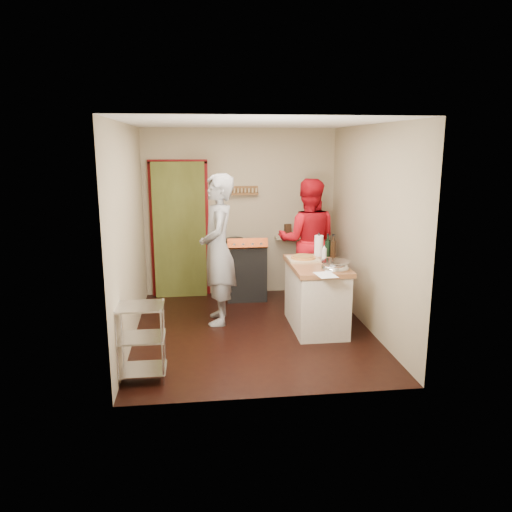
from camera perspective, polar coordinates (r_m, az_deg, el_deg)
The scene contains 10 objects.
floor at distance 6.52m, azimuth -0.34°, elevation -8.53°, with size 3.50×3.50×0.00m, color black.
back_wall at distance 7.92m, azimuth -6.46°, elevation 3.68°, with size 3.00×0.44×2.60m.
left_wall at distance 6.18m, azimuth -14.31°, elevation 2.42°, with size 0.04×3.50×2.60m, color gray.
right_wall at distance 6.51m, azimuth 12.89°, elevation 3.00°, with size 0.04×3.50×2.60m, color gray.
ceiling at distance 6.08m, azimuth -0.37°, elevation 15.04°, with size 3.00×3.50×0.02m, color white.
stove at distance 7.74m, azimuth -1.20°, elevation -1.60°, with size 0.60×0.63×1.00m.
wire_shelving at distance 5.24m, azimuth -13.00°, elevation -9.17°, with size 0.48×0.40×0.80m.
island at distance 6.54m, azimuth 6.91°, elevation -4.29°, with size 0.68×1.32×1.18m.
person_stripe at distance 6.59m, azimuth -4.38°, elevation 0.69°, with size 0.73×0.48×1.99m, color #B4B3B8.
person_red at distance 7.57m, azimuth 5.92°, elevation 1.74°, with size 0.91×0.71×1.86m, color red.
Camera 1 is at (-0.70, -6.04, 2.36)m, focal length 35.00 mm.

